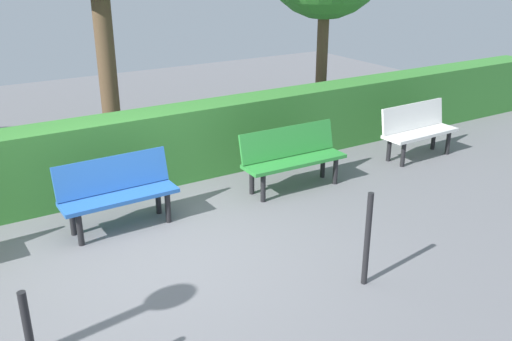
% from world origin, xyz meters
% --- Properties ---
extents(ground_plane, '(19.72, 19.72, 0.00)m').
position_xyz_m(ground_plane, '(0.00, 0.00, 0.00)').
color(ground_plane, slate).
extents(bench_white, '(1.36, 0.48, 0.86)m').
position_xyz_m(bench_white, '(-4.79, -0.73, 0.48)').
color(bench_white, white).
rests_on(bench_white, ground_plane).
extents(bench_green, '(1.53, 0.50, 0.86)m').
position_xyz_m(bench_green, '(-2.33, -0.75, 0.48)').
color(bench_green, '#2D8C38').
rests_on(bench_green, ground_plane).
extents(bench_blue, '(1.39, 0.49, 0.86)m').
position_xyz_m(bench_blue, '(0.16, -0.85, 0.48)').
color(bench_blue, blue).
rests_on(bench_blue, ground_plane).
extents(hedge_row, '(15.72, 0.58, 1.06)m').
position_xyz_m(hedge_row, '(-1.12, -1.91, 0.53)').
color(hedge_row, '#387F33').
rests_on(hedge_row, ground_plane).
extents(railing_post_mid, '(0.06, 0.06, 1.00)m').
position_xyz_m(railing_post_mid, '(-1.52, 1.68, 0.50)').
color(railing_post_mid, black).
rests_on(railing_post_mid, ground_plane).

